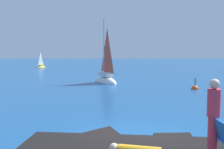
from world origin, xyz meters
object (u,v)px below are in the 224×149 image
at_px(sailboat_far, 42,67).
at_px(person_standing, 213,113).
at_px(marker_buoy, 195,89).
at_px(sailboat_near, 106,79).

bearing_deg(sailboat_far, person_standing, -128.96).
bearing_deg(sailboat_far, marker_buoy, -112.16).
bearing_deg(sailboat_near, person_standing, 158.83).
distance_m(sailboat_near, sailboat_far, 22.78).
height_order(person_standing, marker_buoy, person_standing).
height_order(sailboat_near, marker_buoy, sailboat_near).
bearing_deg(person_standing, marker_buoy, 176.12).
bearing_deg(sailboat_far, sailboat_near, -119.88).
distance_m(sailboat_near, person_standing, 18.21).
relative_size(sailboat_near, person_standing, 3.87).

